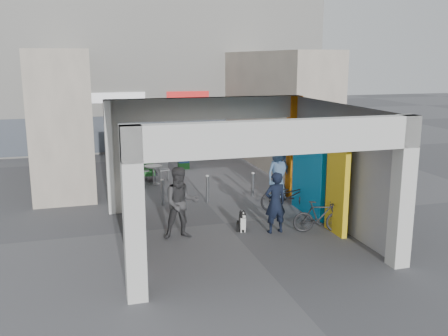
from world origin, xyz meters
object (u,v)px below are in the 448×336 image
object	(u,v)px
produce_stand	(141,172)
man_elderly	(279,173)
cafe_set	(150,175)
border_collie	(242,223)
white_van	(191,141)
man_with_dog	(275,203)
bicycle_front	(290,196)
man_back_turned	(181,203)
bicycle_rear	(320,217)
man_crates	(197,142)

from	to	relation	value
produce_stand	man_elderly	world-z (taller)	man_elderly
cafe_set	border_collie	bearing A→B (deg)	-74.83
white_van	man_elderly	bearing A→B (deg)	179.94
cafe_set	white_van	bearing A→B (deg)	61.38
cafe_set	produce_stand	size ratio (longest dim) A/B	1.16
man_with_dog	bicycle_front	world-z (taller)	man_with_dog
man_back_turned	man_elderly	bearing A→B (deg)	36.63
bicycle_rear	white_van	distance (m)	12.04
man_back_turned	man_crates	world-z (taller)	man_back_turned
man_crates	white_van	xyz separation A→B (m)	(0.01, 1.28, -0.13)
man_elderly	bicycle_rear	bearing A→B (deg)	-106.01
man_crates	bicycle_rear	size ratio (longest dim) A/B	1.13
border_collie	bicycle_front	size ratio (longest dim) A/B	0.34
man_elderly	bicycle_front	size ratio (longest dim) A/B	0.97
produce_stand	man_back_turned	world-z (taller)	man_back_turned
man_crates	white_van	bearing A→B (deg)	-76.84
border_collie	man_elderly	distance (m)	3.60
man_back_turned	bicycle_rear	bearing A→B (deg)	-8.34
man_elderly	bicycle_front	xyz separation A→B (m)	(-0.17, -1.35, -0.42)
bicycle_front	man_elderly	bearing A→B (deg)	0.63
white_van	cafe_set	bearing A→B (deg)	143.85
bicycle_front	bicycle_rear	bearing A→B (deg)	-172.34
cafe_set	man_with_dog	world-z (taller)	man_with_dog
man_with_dog	bicycle_front	distance (m)	2.16
bicycle_front	man_with_dog	bearing A→B (deg)	153.44
cafe_set	man_with_dog	xyz separation A→B (m)	(2.54, -6.59, 0.55)
cafe_set	border_collie	xyz separation A→B (m)	(1.69, -6.24, -0.06)
man_with_dog	bicycle_rear	distance (m)	1.31
man_with_dog	bicycle_rear	xyz separation A→B (m)	(1.20, -0.32, -0.41)
cafe_set	produce_stand	distance (m)	0.56
man_back_turned	white_van	xyz separation A→B (m)	(2.80, 11.39, -0.26)
produce_stand	man_back_turned	bearing A→B (deg)	-109.20
man_with_dog	white_van	world-z (taller)	man_with_dog
man_crates	bicycle_rear	bearing A→B (deg)	108.98
man_elderly	white_van	bearing A→B (deg)	84.24
bicycle_rear	man_elderly	bearing A→B (deg)	12.52
man_with_dog	man_back_turned	distance (m)	2.58
man_elderly	man_crates	size ratio (longest dim) A/B	1.08
produce_stand	bicycle_front	bearing A→B (deg)	-74.29
man_with_dog	man_crates	size ratio (longest dim) A/B	1.02
man_back_turned	bicycle_front	world-z (taller)	man_back_turned
bicycle_rear	white_van	world-z (taller)	white_van
man_back_turned	man_crates	xyz separation A→B (m)	(2.79, 10.11, -0.13)
bicycle_rear	border_collie	bearing A→B (deg)	87.19
man_crates	bicycle_front	bearing A→B (deg)	110.22
produce_stand	man_elderly	distance (m)	5.79
man_with_dog	cafe_set	bearing A→B (deg)	-74.54
man_with_dog	man_back_turned	xyz separation A→B (m)	(-2.56, 0.29, 0.11)
border_collie	man_elderly	bearing A→B (deg)	72.23
cafe_set	white_van	size ratio (longest dim) A/B	0.35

